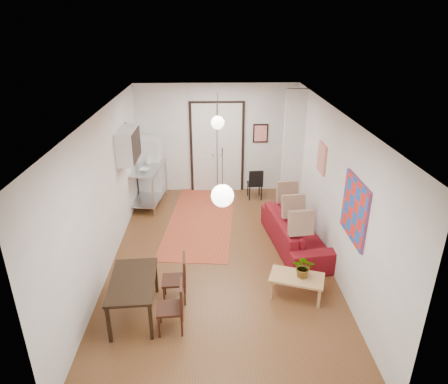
{
  "coord_description": "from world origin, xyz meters",
  "views": [
    {
      "loc": [
        -0.12,
        -6.75,
        4.37
      ],
      "look_at": [
        0.09,
        0.42,
        1.25
      ],
      "focal_mm": 32.0,
      "sensor_mm": 36.0,
      "label": 1
    }
  ],
  "objects_px": {
    "dining_chair_near": "(174,273)",
    "fridge": "(151,167)",
    "black_side_chair": "(255,180)",
    "kitchen_counter": "(148,180)",
    "dining_table": "(133,284)",
    "coffee_table": "(297,279)",
    "dining_chair_far": "(170,301)",
    "sofa": "(296,232)"
  },
  "relations": [
    {
      "from": "dining_chair_near",
      "to": "fridge",
      "type": "bearing_deg",
      "value": -170.83
    },
    {
      "from": "fridge",
      "to": "black_side_chair",
      "type": "distance_m",
      "value": 2.75
    },
    {
      "from": "dining_chair_near",
      "to": "black_side_chair",
      "type": "bearing_deg",
      "value": 153.63
    },
    {
      "from": "kitchen_counter",
      "to": "black_side_chair",
      "type": "bearing_deg",
      "value": 16.5
    },
    {
      "from": "fridge",
      "to": "dining_table",
      "type": "distance_m",
      "value": 4.78
    },
    {
      "from": "coffee_table",
      "to": "dining_chair_far",
      "type": "distance_m",
      "value": 2.16
    },
    {
      "from": "coffee_table",
      "to": "black_side_chair",
      "type": "xyz_separation_m",
      "value": [
        -0.3,
        4.19,
        0.13
      ]
    },
    {
      "from": "sofa",
      "to": "black_side_chair",
      "type": "xyz_separation_m",
      "value": [
        -0.61,
        2.57,
        0.14
      ]
    },
    {
      "from": "kitchen_counter",
      "to": "dining_chair_far",
      "type": "distance_m",
      "value": 4.55
    },
    {
      "from": "dining_table",
      "to": "dining_chair_near",
      "type": "bearing_deg",
      "value": 35.64
    },
    {
      "from": "sofa",
      "to": "black_side_chair",
      "type": "relative_size",
      "value": 2.81
    },
    {
      "from": "fridge",
      "to": "dining_chair_near",
      "type": "relative_size",
      "value": 1.94
    },
    {
      "from": "coffee_table",
      "to": "dining_chair_far",
      "type": "xyz_separation_m",
      "value": [
        -2.06,
        -0.66,
        0.13
      ]
    },
    {
      "from": "dining_table",
      "to": "fridge",
      "type": "bearing_deg",
      "value": 94.39
    },
    {
      "from": "coffee_table",
      "to": "kitchen_counter",
      "type": "distance_m",
      "value": 4.85
    },
    {
      "from": "fridge",
      "to": "dining_chair_near",
      "type": "distance_m",
      "value": 4.45
    },
    {
      "from": "sofa",
      "to": "dining_table",
      "type": "bearing_deg",
      "value": 116.19
    },
    {
      "from": "coffee_table",
      "to": "dining_table",
      "type": "bearing_deg",
      "value": -171.64
    },
    {
      "from": "kitchen_counter",
      "to": "black_side_chair",
      "type": "relative_size",
      "value": 1.73
    },
    {
      "from": "kitchen_counter",
      "to": "dining_chair_far",
      "type": "relative_size",
      "value": 1.71
    },
    {
      "from": "dining_chair_far",
      "to": "black_side_chair",
      "type": "relative_size",
      "value": 1.02
    },
    {
      "from": "sofa",
      "to": "black_side_chair",
      "type": "bearing_deg",
      "value": 5.33
    },
    {
      "from": "dining_chair_near",
      "to": "dining_chair_far",
      "type": "height_order",
      "value": "same"
    },
    {
      "from": "sofa",
      "to": "dining_chair_far",
      "type": "distance_m",
      "value": 3.3
    },
    {
      "from": "dining_chair_near",
      "to": "kitchen_counter",
      "type": "bearing_deg",
      "value": -169.02
    },
    {
      "from": "sofa",
      "to": "kitchen_counter",
      "type": "relative_size",
      "value": 1.62
    },
    {
      "from": "coffee_table",
      "to": "fridge",
      "type": "xyz_separation_m",
      "value": [
        -3.02,
        4.37,
        0.46
      ]
    },
    {
      "from": "sofa",
      "to": "dining_chair_far",
      "type": "bearing_deg",
      "value": 125.99
    },
    {
      "from": "kitchen_counter",
      "to": "dining_chair_near",
      "type": "distance_m",
      "value": 3.87
    },
    {
      "from": "coffee_table",
      "to": "dining_table",
      "type": "height_order",
      "value": "dining_table"
    },
    {
      "from": "dining_chair_near",
      "to": "dining_chair_far",
      "type": "xyz_separation_m",
      "value": [
        0.0,
        -0.7,
        0.0
      ]
    },
    {
      "from": "sofa",
      "to": "kitchen_counter",
      "type": "height_order",
      "value": "kitchen_counter"
    },
    {
      "from": "black_side_chair",
      "to": "kitchen_counter",
      "type": "bearing_deg",
      "value": 4.59
    },
    {
      "from": "sofa",
      "to": "coffee_table",
      "type": "relative_size",
      "value": 2.29
    },
    {
      "from": "coffee_table",
      "to": "dining_table",
      "type": "xyz_separation_m",
      "value": [
        -2.66,
        -0.39,
        0.25
      ]
    },
    {
      "from": "black_side_chair",
      "to": "dining_table",
      "type": "bearing_deg",
      "value": 58.84
    },
    {
      "from": "dining_table",
      "to": "black_side_chair",
      "type": "height_order",
      "value": "black_side_chair"
    },
    {
      "from": "kitchen_counter",
      "to": "dining_chair_far",
      "type": "height_order",
      "value": "kitchen_counter"
    },
    {
      "from": "sofa",
      "to": "fridge",
      "type": "xyz_separation_m",
      "value": [
        -3.33,
        2.74,
        0.47
      ]
    },
    {
      "from": "sofa",
      "to": "dining_table",
      "type": "relative_size",
      "value": 1.84
    },
    {
      "from": "fridge",
      "to": "dining_chair_near",
      "type": "bearing_deg",
      "value": -71.86
    },
    {
      "from": "coffee_table",
      "to": "kitchen_counter",
      "type": "xyz_separation_m",
      "value": [
        -3.02,
        3.79,
        0.34
      ]
    }
  ]
}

